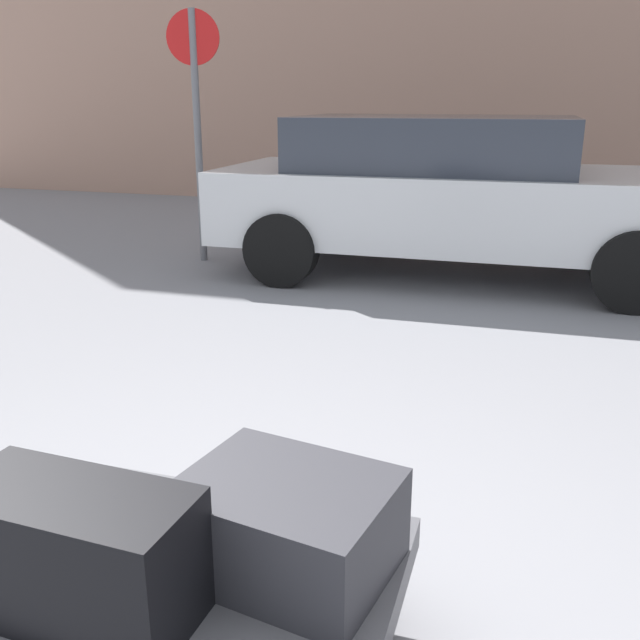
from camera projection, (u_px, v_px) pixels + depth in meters
luggage_cart at (193, 589)px, 1.94m from camera, size 1.13×0.84×0.34m
suitcase_charcoal_rear_right at (287, 524)px, 1.89m from camera, size 0.62×0.53×0.26m
duffel_bag_black_front_left at (75, 553)px, 1.71m from camera, size 0.62×0.32×0.34m
parked_car at (453, 192)px, 6.34m from camera, size 4.32×1.97×1.42m
no_parking_sign at (197, 110)px, 6.68m from camera, size 0.49×0.13×2.36m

